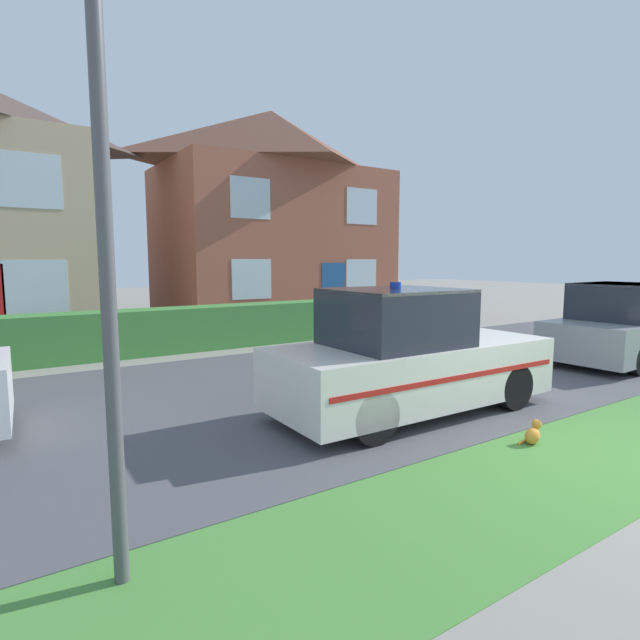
# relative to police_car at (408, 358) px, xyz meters

# --- Properties ---
(ground_plane) EXTENTS (80.00, 80.00, 0.00)m
(ground_plane) POSITION_rel_police_car_xyz_m (0.81, -2.52, -0.80)
(ground_plane) COLOR gray
(road_strip) EXTENTS (28.00, 6.86, 0.01)m
(road_strip) POSITION_rel_police_car_xyz_m (0.81, 2.03, -0.79)
(road_strip) COLOR #4C4C51
(road_strip) RESTS_ON ground
(lawn_verge) EXTENTS (28.00, 1.88, 0.01)m
(lawn_verge) POSITION_rel_police_car_xyz_m (0.81, -2.34, -0.80)
(lawn_verge) COLOR #478438
(lawn_verge) RESTS_ON ground
(garden_hedge) EXTENTS (11.51, 0.89, 1.05)m
(garden_hedge) POSITION_rel_police_car_xyz_m (0.09, 6.68, -0.27)
(garden_hedge) COLOR #3D7F38
(garden_hedge) RESTS_ON ground
(police_car) EXTENTS (4.22, 1.73, 1.87)m
(police_car) POSITION_rel_police_car_xyz_m (0.00, 0.00, 0.00)
(police_car) COLOR black
(police_car) RESTS_ON road_strip
(cat) EXTENTS (0.34, 0.20, 0.29)m
(cat) POSITION_rel_police_car_xyz_m (0.40, -1.73, -0.68)
(cat) COLOR orange
(cat) RESTS_ON ground
(neighbour_car_far) EXTENTS (4.27, 1.90, 1.68)m
(neighbour_car_far) POSITION_rel_police_car_xyz_m (6.45, 0.12, -0.04)
(neighbour_car_far) COLOR black
(neighbour_car_far) RESTS_ON road_strip
(house_right) EXTENTS (8.62, 5.80, 7.87)m
(house_right) POSITION_rel_police_car_xyz_m (4.48, 12.44, 3.21)
(house_right) COLOR #93513D
(house_right) RESTS_ON ground
(wheelie_bin) EXTENTS (0.72, 0.79, 1.14)m
(wheelie_bin) POSITION_rel_police_car_xyz_m (4.28, 6.29, -0.22)
(wheelie_bin) COLOR black
(wheelie_bin) RESTS_ON ground
(street_lamp) EXTENTS (0.24, 0.24, 5.48)m
(street_lamp) POSITION_rel_police_car_xyz_m (-4.25, -1.74, 2.40)
(street_lamp) COLOR #4C4C51
(street_lamp) RESTS_ON ground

